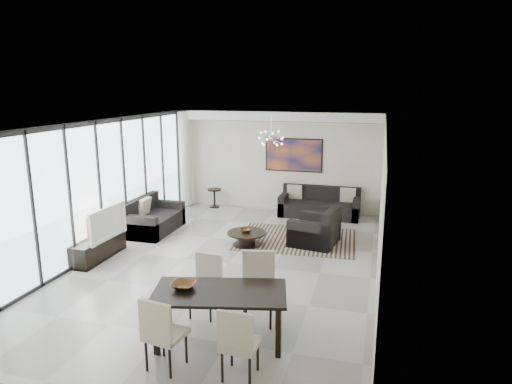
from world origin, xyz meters
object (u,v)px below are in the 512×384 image
(dining_table, at_px, (220,297))
(coffee_table, at_px, (247,238))
(tv_console, at_px, (99,248))
(television, at_px, (103,223))
(sofa_main, at_px, (320,206))

(dining_table, bearing_deg, coffee_table, 101.31)
(tv_console, relative_size, dining_table, 0.73)
(television, bearing_deg, sofa_main, -38.65)
(sofa_main, height_order, television, television)
(sofa_main, distance_m, television, 6.04)
(sofa_main, distance_m, tv_console, 6.12)
(television, xyz_separation_m, dining_table, (3.46, -2.38, -0.11))
(coffee_table, height_order, dining_table, dining_table)
(tv_console, bearing_deg, coffee_table, 30.18)
(coffee_table, height_order, television, television)
(sofa_main, xyz_separation_m, television, (-3.95, -4.54, 0.54))
(sofa_main, xyz_separation_m, tv_console, (-4.11, -4.54, -0.04))
(coffee_table, bearing_deg, dining_table, -78.69)
(television, bearing_deg, tv_console, 92.63)
(tv_console, distance_m, television, 0.60)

